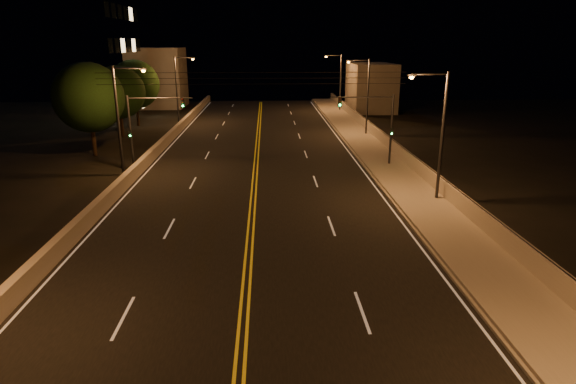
{
  "coord_description": "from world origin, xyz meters",
  "views": [
    {
      "loc": [
        0.95,
        -5.51,
        9.85
      ],
      "look_at": [
        2.0,
        18.0,
        2.5
      ],
      "focal_mm": 30.0,
      "sensor_mm": 36.0,
      "label": 1
    }
  ],
  "objects_px": {
    "traffic_signal_left": "(143,123)",
    "tree_1": "(118,92)",
    "streetlight_2": "(365,92)",
    "tree_0": "(89,98)",
    "tree_2": "(135,84)",
    "streetlight_3": "(339,79)",
    "streetlight_5": "(121,113)",
    "streetlight_6": "(179,85)",
    "streetlight_1": "(438,128)",
    "traffic_signal_right": "(379,122)"
  },
  "relations": [
    {
      "from": "traffic_signal_left",
      "to": "tree_1",
      "type": "relative_size",
      "value": 0.78
    },
    {
      "from": "streetlight_2",
      "to": "tree_0",
      "type": "bearing_deg",
      "value": -162.32
    },
    {
      "from": "tree_1",
      "to": "tree_2",
      "type": "height_order",
      "value": "tree_2"
    },
    {
      "from": "streetlight_3",
      "to": "streetlight_5",
      "type": "xyz_separation_m",
      "value": [
        -21.39,
        -34.69,
        0.0
      ]
    },
    {
      "from": "streetlight_6",
      "to": "tree_2",
      "type": "relative_size",
      "value": 1.04
    },
    {
      "from": "streetlight_5",
      "to": "tree_1",
      "type": "height_order",
      "value": "streetlight_5"
    },
    {
      "from": "traffic_signal_left",
      "to": "tree_0",
      "type": "height_order",
      "value": "tree_0"
    },
    {
      "from": "tree_1",
      "to": "traffic_signal_left",
      "type": "bearing_deg",
      "value": -67.64
    },
    {
      "from": "streetlight_1",
      "to": "tree_1",
      "type": "distance_m",
      "value": 35.36
    },
    {
      "from": "streetlight_2",
      "to": "tree_2",
      "type": "bearing_deg",
      "value": 162.85
    },
    {
      "from": "streetlight_1",
      "to": "traffic_signal_left",
      "type": "distance_m",
      "value": 22.27
    },
    {
      "from": "traffic_signal_left",
      "to": "streetlight_2",
      "type": "bearing_deg",
      "value": 33.89
    },
    {
      "from": "tree_0",
      "to": "tree_2",
      "type": "relative_size",
      "value": 1.05
    },
    {
      "from": "traffic_signal_right",
      "to": "tree_2",
      "type": "relative_size",
      "value": 0.75
    },
    {
      "from": "streetlight_1",
      "to": "tree_0",
      "type": "relative_size",
      "value": 0.99
    },
    {
      "from": "traffic_signal_right",
      "to": "tree_2",
      "type": "bearing_deg",
      "value": 138.81
    },
    {
      "from": "streetlight_6",
      "to": "tree_1",
      "type": "bearing_deg",
      "value": -118.82
    },
    {
      "from": "streetlight_2",
      "to": "streetlight_1",
      "type": "bearing_deg",
      "value": -90.0
    },
    {
      "from": "streetlight_2",
      "to": "tree_0",
      "type": "height_order",
      "value": "tree_0"
    },
    {
      "from": "streetlight_5",
      "to": "streetlight_6",
      "type": "xyz_separation_m",
      "value": [
        0.0,
        24.9,
        0.0
      ]
    },
    {
      "from": "streetlight_5",
      "to": "traffic_signal_left",
      "type": "distance_m",
      "value": 2.16
    },
    {
      "from": "streetlight_1",
      "to": "streetlight_5",
      "type": "bearing_deg",
      "value": 160.38
    },
    {
      "from": "streetlight_1",
      "to": "streetlight_2",
      "type": "height_order",
      "value": "same"
    },
    {
      "from": "streetlight_3",
      "to": "streetlight_5",
      "type": "distance_m",
      "value": 40.76
    },
    {
      "from": "streetlight_6",
      "to": "traffic_signal_right",
      "type": "height_order",
      "value": "streetlight_6"
    },
    {
      "from": "tree_1",
      "to": "tree_2",
      "type": "xyz_separation_m",
      "value": [
        -0.12,
        7.22,
        0.23
      ]
    },
    {
      "from": "traffic_signal_right",
      "to": "streetlight_2",
      "type": "bearing_deg",
      "value": 83.64
    },
    {
      "from": "streetlight_5",
      "to": "streetlight_3",
      "type": "bearing_deg",
      "value": 58.34
    },
    {
      "from": "tree_2",
      "to": "tree_0",
      "type": "bearing_deg",
      "value": -89.1
    },
    {
      "from": "streetlight_5",
      "to": "traffic_signal_left",
      "type": "xyz_separation_m",
      "value": [
        1.12,
        1.53,
        -1.03
      ]
    },
    {
      "from": "traffic_signal_right",
      "to": "traffic_signal_left",
      "type": "distance_m",
      "value": 18.76
    },
    {
      "from": "traffic_signal_right",
      "to": "tree_0",
      "type": "relative_size",
      "value": 0.71
    },
    {
      "from": "streetlight_6",
      "to": "tree_1",
      "type": "xyz_separation_m",
      "value": [
        -4.86,
        -8.84,
        -0.03
      ]
    },
    {
      "from": "streetlight_6",
      "to": "tree_0",
      "type": "xyz_separation_m",
      "value": [
        -4.73,
        -18.08,
        0.42
      ]
    },
    {
      "from": "streetlight_1",
      "to": "streetlight_6",
      "type": "xyz_separation_m",
      "value": [
        -21.39,
        32.53,
        0.0
      ]
    },
    {
      "from": "streetlight_1",
      "to": "tree_2",
      "type": "xyz_separation_m",
      "value": [
        -26.38,
        30.92,
        0.2
      ]
    },
    {
      "from": "streetlight_1",
      "to": "streetlight_6",
      "type": "distance_m",
      "value": 38.93
    },
    {
      "from": "tree_0",
      "to": "tree_2",
      "type": "bearing_deg",
      "value": 90.9
    },
    {
      "from": "streetlight_5",
      "to": "streetlight_2",
      "type": "bearing_deg",
      "value": 35.31
    },
    {
      "from": "streetlight_1",
      "to": "tree_2",
      "type": "height_order",
      "value": "streetlight_1"
    },
    {
      "from": "streetlight_1",
      "to": "streetlight_3",
      "type": "relative_size",
      "value": 1.0
    },
    {
      "from": "streetlight_3",
      "to": "traffic_signal_left",
      "type": "height_order",
      "value": "streetlight_3"
    },
    {
      "from": "streetlight_6",
      "to": "traffic_signal_right",
      "type": "xyz_separation_m",
      "value": [
        19.87,
        -23.37,
        -1.03
      ]
    },
    {
      "from": "streetlight_5",
      "to": "tree_2",
      "type": "xyz_separation_m",
      "value": [
        -4.99,
        23.29,
        0.2
      ]
    },
    {
      "from": "streetlight_1",
      "to": "traffic_signal_left",
      "type": "relative_size",
      "value": 1.39
    },
    {
      "from": "streetlight_1",
      "to": "streetlight_3",
      "type": "height_order",
      "value": "same"
    },
    {
      "from": "streetlight_1",
      "to": "traffic_signal_right",
      "type": "bearing_deg",
      "value": 99.4
    },
    {
      "from": "streetlight_2",
      "to": "tree_1",
      "type": "xyz_separation_m",
      "value": [
        -26.25,
        0.92,
        -0.03
      ]
    },
    {
      "from": "streetlight_2",
      "to": "traffic_signal_right",
      "type": "distance_m",
      "value": 13.74
    },
    {
      "from": "streetlight_2",
      "to": "tree_2",
      "type": "height_order",
      "value": "streetlight_2"
    }
  ]
}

